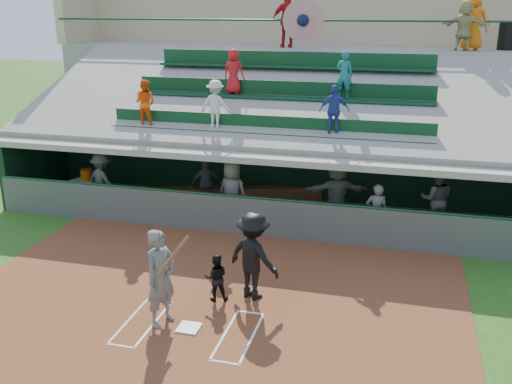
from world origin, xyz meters
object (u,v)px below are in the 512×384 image
(white_table, at_px, (88,191))
(trash_bin, at_px, (508,36))
(home_plate, at_px, (189,328))
(water_cooler, at_px, (86,175))
(batter_at_plate, at_px, (161,278))
(catcher, at_px, (216,277))

(white_table, distance_m, trash_bin, 15.53)
(home_plate, bearing_deg, white_table, 133.06)
(water_cooler, bearing_deg, home_plate, -46.94)
(batter_at_plate, distance_m, catcher, 1.47)
(batter_at_plate, relative_size, trash_bin, 2.01)
(home_plate, bearing_deg, catcher, 82.84)
(water_cooler, bearing_deg, catcher, -39.83)
(home_plate, height_order, trash_bin, trash_bin)
(catcher, xyz_separation_m, trash_bin, (6.99, 12.01, 4.55))
(white_table, height_order, trash_bin, trash_bin)
(white_table, relative_size, water_cooler, 2.30)
(trash_bin, bearing_deg, home_plate, -118.31)
(white_table, bearing_deg, trash_bin, 44.14)
(catcher, xyz_separation_m, white_table, (-6.10, 5.10, -0.14))
(home_plate, relative_size, catcher, 0.41)
(home_plate, distance_m, batter_at_plate, 1.15)
(home_plate, height_order, white_table, white_table)
(catcher, relative_size, trash_bin, 1.06)
(white_table, xyz_separation_m, trash_bin, (13.09, 6.92, 4.69))
(batter_at_plate, relative_size, white_table, 2.38)
(water_cooler, distance_m, trash_bin, 15.36)
(catcher, relative_size, water_cooler, 2.90)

